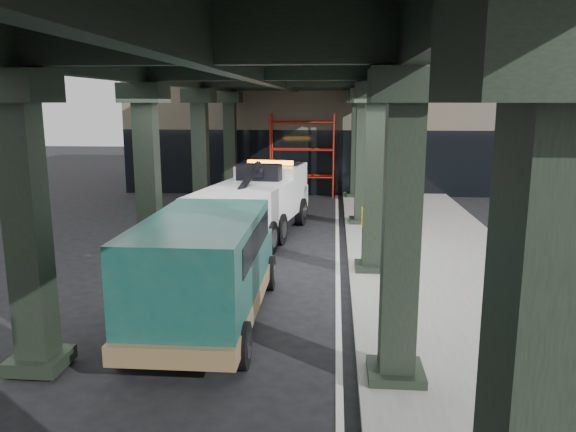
% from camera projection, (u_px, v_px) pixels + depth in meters
% --- Properties ---
extents(ground, '(90.00, 90.00, 0.00)m').
position_uv_depth(ground, '(266.00, 297.00, 13.24)').
color(ground, black).
rests_on(ground, ground).
extents(sidewalk, '(5.00, 40.00, 0.15)m').
position_uv_depth(sidewalk, '(444.00, 273.00, 14.82)').
color(sidewalk, gray).
rests_on(sidewalk, ground).
extents(lane_stripe, '(0.12, 38.00, 0.01)m').
position_uv_depth(lane_stripe, '(338.00, 273.00, 15.06)').
color(lane_stripe, silver).
rests_on(lane_stripe, ground).
extents(viaduct, '(7.40, 32.00, 6.40)m').
position_uv_depth(viaduct, '(258.00, 64.00, 14.15)').
color(viaduct, black).
rests_on(viaduct, ground).
extents(building, '(22.00, 10.00, 8.00)m').
position_uv_depth(building, '(343.00, 112.00, 31.83)').
color(building, '#C6B793').
rests_on(building, ground).
extents(scaffolding, '(3.08, 0.88, 4.00)m').
position_uv_depth(scaffolding, '(302.00, 153.00, 27.13)').
color(scaffolding, red).
rests_on(scaffolding, ground).
extents(tow_truck, '(3.33, 8.07, 2.58)m').
position_uv_depth(tow_truck, '(257.00, 201.00, 18.97)').
color(tow_truck, black).
rests_on(tow_truck, ground).
extents(towed_van, '(2.33, 5.73, 2.32)m').
position_uv_depth(towed_van, '(206.00, 267.00, 11.30)').
color(towed_van, '#13443C').
rests_on(towed_van, ground).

